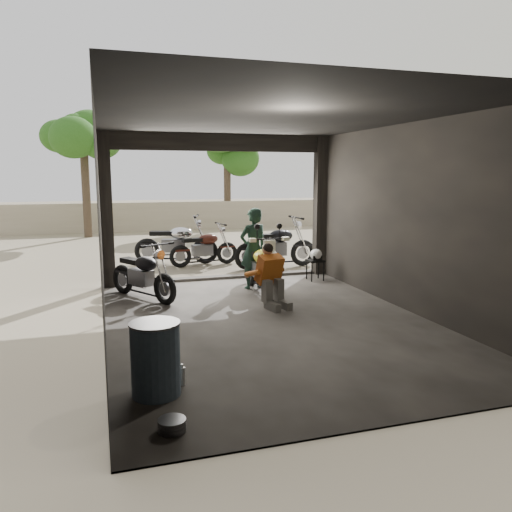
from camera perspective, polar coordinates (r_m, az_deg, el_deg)
ground at (r=8.04m, az=1.50°, el=-7.65°), size 80.00×80.00×0.00m
garage at (r=8.28m, az=0.32°, el=1.91°), size 7.00×7.13×3.20m
boundary_wall at (r=21.50m, az=-10.55°, el=4.49°), size 18.00×0.30×1.20m
tree_left at (r=19.86m, az=-19.20°, el=13.54°), size 2.20×2.20×5.60m
tree_right at (r=21.96m, az=-3.34°, el=12.46°), size 2.20×2.20×5.00m
main_bike at (r=9.89m, az=0.50°, el=-0.87°), size 0.74×1.79×1.19m
left_bike at (r=9.63m, az=-12.86°, el=-1.63°), size 1.44×1.75×1.11m
outside_bike_a at (r=13.31m, az=-9.13°, el=1.86°), size 2.05×1.26×1.29m
outside_bike_b at (r=12.94m, az=-5.96°, el=1.27°), size 1.70×0.91×1.09m
outside_bike_c at (r=12.57m, az=2.28°, el=1.53°), size 1.95×0.89×1.29m
rider at (r=10.20m, az=-0.31°, el=0.82°), size 0.69×0.54×1.68m
mechanic at (r=8.77m, az=1.94°, el=-2.49°), size 0.71×0.86×1.10m
stool at (r=11.13m, az=6.79°, el=-0.80°), size 0.34×0.34×0.48m
helmet at (r=11.04m, az=6.87°, el=0.16°), size 0.34×0.35×0.25m
oil_drum at (r=5.49m, az=-11.39°, el=-11.58°), size 0.55×0.55×0.81m
sign_post at (r=12.44m, az=11.83°, el=5.49°), size 0.77×0.08×2.32m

